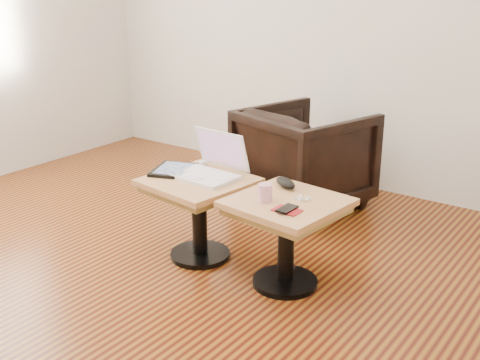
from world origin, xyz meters
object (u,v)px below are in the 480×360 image
Objects in this scene: side_table_left at (199,199)px; striped_cup at (265,193)px; side_table_right at (287,222)px; armchair at (304,158)px; laptop at (210,167)px.

striped_cup is (0.46, -0.06, 0.16)m from side_table_left.
side_table_right is at bearing 43.32° from striped_cup.
side_table_right is 1.09m from armchair.
laptop is at bearing 85.81° from side_table_left.
armchair is (0.07, 1.00, -0.01)m from side_table_left.
side_table_left is at bearing -98.58° from laptop.
side_table_left is at bearing 101.50° from armchair.
laptop reaches higher than striped_cup.
striped_cup is (0.45, -0.14, -0.00)m from laptop.
side_table_right is 1.57× the size of laptop.
side_table_right is 0.19m from striped_cup.
armchair is at bearing 93.30° from side_table_left.
armchair is at bearing 110.17° from striped_cup.
laptop is 0.47m from striped_cup.
side_table_right is 6.40× the size of striped_cup.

